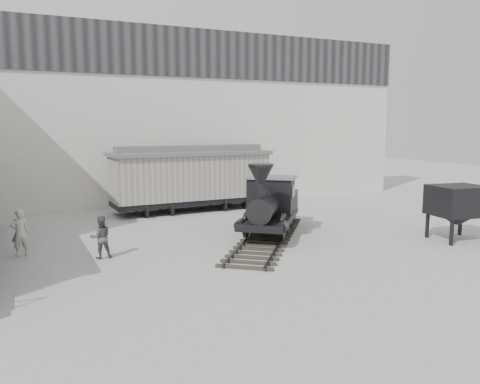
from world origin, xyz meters
name	(u,v)px	position (x,y,z in m)	size (l,w,h in m)	color
ground	(265,262)	(0.00, 0.00, 0.00)	(90.00, 90.00, 0.00)	#9E9E9B
north_wall	(163,117)	(0.00, 14.98, 5.55)	(34.00, 2.51, 11.00)	silver
locomotive	(270,209)	(2.04, 3.70, 1.24)	(7.26, 8.86, 3.35)	black
boxcar	(191,176)	(0.72, 11.38, 2.03)	(9.61, 3.57, 3.87)	black
visitor_a	(20,233)	(-8.24, 4.42, 0.91)	(0.66, 0.43, 1.81)	beige
visitor_b	(101,237)	(-5.44, 2.86, 0.80)	(0.78, 0.61, 1.61)	#494A4E
coal_hopper	(458,205)	(9.17, -0.25, 1.57)	(2.38, 2.02, 2.40)	black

